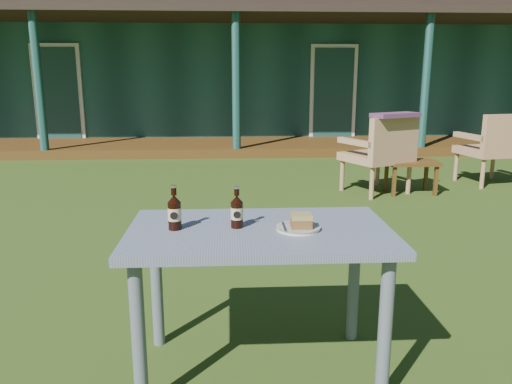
{
  "coord_description": "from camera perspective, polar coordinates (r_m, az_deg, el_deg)",
  "views": [
    {
      "loc": [
        -0.14,
        -3.77,
        1.4
      ],
      "look_at": [
        0.0,
        -1.3,
        0.82
      ],
      "focal_mm": 35.0,
      "sensor_mm": 36.0,
      "label": 1
    }
  ],
  "objects": [
    {
      "name": "cola_bottle_near",
      "position": [
        2.27,
        -2.2,
        -2.21
      ],
      "size": [
        0.06,
        0.06,
        0.19
      ],
      "color": "black",
      "rests_on": "cafe_table"
    },
    {
      "name": "ground",
      "position": [
        4.02,
        -1.02,
        -7.15
      ],
      "size": [
        80.0,
        80.0,
        0.0
      ],
      "primitive_type": "plane",
      "color": "#334916"
    },
    {
      "name": "armchair_right",
      "position": [
        7.14,
        25.69,
        4.86
      ],
      "size": [
        0.8,
        0.76,
        0.93
      ],
      "color": "tan",
      "rests_on": "ground"
    },
    {
      "name": "pavilion",
      "position": [
        13.16,
        -2.63,
        14.12
      ],
      "size": [
        15.8,
        8.3,
        3.45
      ],
      "color": "#1A453F",
      "rests_on": "ground"
    },
    {
      "name": "plate",
      "position": [
        2.27,
        4.83,
        -4.07
      ],
      "size": [
        0.2,
        0.2,
        0.01
      ],
      "color": "silver",
      "rests_on": "cafe_table"
    },
    {
      "name": "floral_throw",
      "position": [
        5.95,
        15.66,
        8.47
      ],
      "size": [
        0.63,
        0.46,
        0.05
      ],
      "primitive_type": "cube",
      "rotation": [
        0.0,
        0.0,
        3.59
      ],
      "color": "#5C3154",
      "rests_on": "armchair_left"
    },
    {
      "name": "bottle_cap",
      "position": [
        2.39,
        -0.07,
        -3.26
      ],
      "size": [
        0.03,
        0.03,
        0.01
      ],
      "primitive_type": "cylinder",
      "color": "silver",
      "rests_on": "cafe_table"
    },
    {
      "name": "armchair_left",
      "position": [
        6.13,
        14.18,
        4.61
      ],
      "size": [
        0.9,
        0.88,
        0.93
      ],
      "color": "tan",
      "rests_on": "ground"
    },
    {
      "name": "cola_bottle_far",
      "position": [
        2.27,
        -9.3,
        -2.26
      ],
      "size": [
        0.06,
        0.06,
        0.2
      ],
      "color": "black",
      "rests_on": "cafe_table"
    },
    {
      "name": "side_table",
      "position": [
        6.27,
        17.34,
        2.9
      ],
      "size": [
        0.6,
        0.4,
        0.4
      ],
      "color": "#4D3112",
      "rests_on": "ground"
    },
    {
      "name": "fork",
      "position": [
        2.25,
        3.23,
        -3.99
      ],
      "size": [
        0.01,
        0.14,
        0.0
      ],
      "primitive_type": "cube",
      "rotation": [
        0.0,
        0.0,
        0.01
      ],
      "color": "silver",
      "rests_on": "plate"
    },
    {
      "name": "cake_slice",
      "position": [
        2.25,
        5.18,
        -3.25
      ],
      "size": [
        0.09,
        0.09,
        0.06
      ],
      "color": "brown",
      "rests_on": "plate"
    },
    {
      "name": "cafe_table",
      "position": [
        2.31,
        0.41,
        -6.57
      ],
      "size": [
        1.2,
        0.7,
        0.72
      ],
      "color": "slate",
      "rests_on": "ground"
    }
  ]
}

